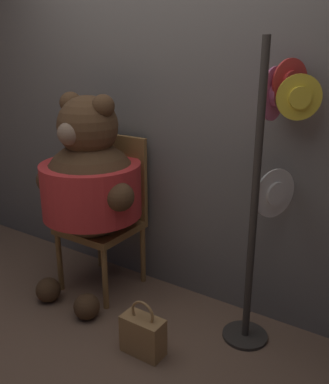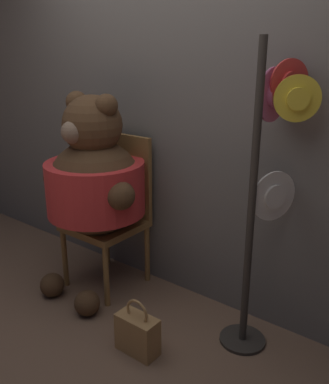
{
  "view_description": "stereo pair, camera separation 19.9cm",
  "coord_description": "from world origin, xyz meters",
  "px_view_note": "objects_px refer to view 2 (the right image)",
  "views": [
    {
      "loc": [
        1.56,
        -1.69,
        1.73
      ],
      "look_at": [
        0.17,
        0.41,
        0.87
      ],
      "focal_mm": 40.0,
      "sensor_mm": 36.0,
      "label": 1
    },
    {
      "loc": [
        1.72,
        -1.57,
        1.73
      ],
      "look_at": [
        0.17,
        0.41,
        0.87
      ],
      "focal_mm": 40.0,
      "sensor_mm": 36.0,
      "label": 2
    }
  ],
  "objects_px": {
    "teddy_bear": "(94,182)",
    "handbag_on_ground": "(137,333)",
    "chair": "(114,207)",
    "hat_display_rack": "(267,179)"
  },
  "relations": [
    {
      "from": "hat_display_rack",
      "to": "teddy_bear",
      "type": "bearing_deg",
      "value": -171.3
    },
    {
      "from": "teddy_bear",
      "to": "handbag_on_ground",
      "type": "bearing_deg",
      "value": -27.47
    },
    {
      "from": "chair",
      "to": "handbag_on_ground",
      "type": "relative_size",
      "value": 3.18
    },
    {
      "from": "chair",
      "to": "teddy_bear",
      "type": "relative_size",
      "value": 0.78
    },
    {
      "from": "hat_display_rack",
      "to": "handbag_on_ground",
      "type": "bearing_deg",
      "value": -131.76
    },
    {
      "from": "teddy_bear",
      "to": "hat_display_rack",
      "type": "height_order",
      "value": "hat_display_rack"
    },
    {
      "from": "chair",
      "to": "handbag_on_ground",
      "type": "distance_m",
      "value": 1.0
    },
    {
      "from": "chair",
      "to": "handbag_on_ground",
      "type": "bearing_deg",
      "value": -37.62
    },
    {
      "from": "chair",
      "to": "teddy_bear",
      "type": "xyz_separation_m",
      "value": [
        0.0,
        -0.18,
        0.25
      ]
    },
    {
      "from": "chair",
      "to": "hat_display_rack",
      "type": "relative_size",
      "value": 0.63
    }
  ]
}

